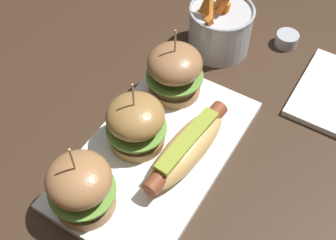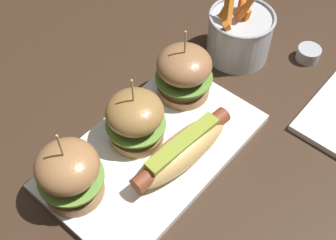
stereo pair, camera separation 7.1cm
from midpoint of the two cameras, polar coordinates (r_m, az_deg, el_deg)
ground_plane at (r=0.73m, az=-4.25°, el=-4.71°), size 3.00×3.00×0.00m
platter_main at (r=0.73m, az=-4.29°, el=-4.40°), size 0.37×0.21×0.01m
hot_dog at (r=0.69m, az=-0.42°, el=-3.74°), size 0.20×0.07×0.05m
slider_left at (r=0.64m, az=-14.35°, el=-8.60°), size 0.10×0.10×0.14m
slider_center at (r=0.70m, az=-7.15°, el=-0.68°), size 0.10×0.10×0.14m
slider_right at (r=0.77m, az=-1.78°, el=6.19°), size 0.10×0.10×0.14m
fries_bucket at (r=0.87m, az=4.39°, el=11.72°), size 0.13×0.13×0.15m
sauce_ramekin at (r=0.92m, az=13.05°, el=10.07°), size 0.05×0.05×0.03m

